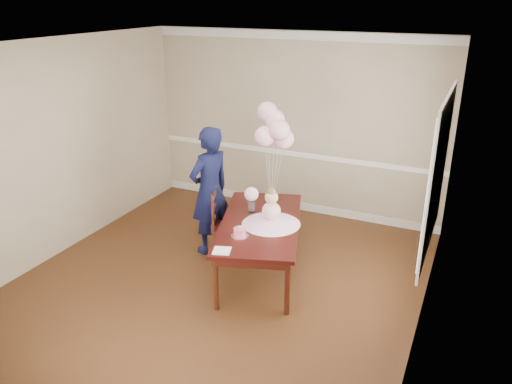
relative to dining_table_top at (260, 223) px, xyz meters
name	(u,v)px	position (x,y,z in m)	size (l,w,h in m)	color
floor	(216,285)	(-0.34, -0.50, -0.65)	(4.50, 5.00, 0.00)	#351C0D
ceiling	(207,46)	(-0.34, -0.50, 2.05)	(4.50, 5.00, 0.02)	white
wall_back	(294,125)	(-0.34, 2.00, 0.70)	(4.50, 0.02, 2.70)	tan
wall_front	(21,297)	(-0.34, -3.00, 0.70)	(4.50, 0.02, 2.70)	tan
wall_left	(54,151)	(-2.59, -0.50, 0.70)	(0.02, 5.00, 2.70)	tan
wall_right	(432,213)	(1.91, -0.50, 0.70)	(0.02, 5.00, 2.70)	tan
chair_rail_trim	(293,154)	(-0.34, 1.99, 0.25)	(4.50, 0.02, 0.07)	white
crown_molding	(296,35)	(-0.34, 1.99, 1.98)	(4.50, 0.02, 0.12)	silver
baseboard_trim	(292,204)	(-0.34, 1.99, -0.59)	(4.50, 0.02, 0.12)	silver
window_frame	(438,174)	(1.88, 0.00, 0.90)	(0.02, 1.66, 1.56)	white
window_blinds	(436,174)	(1.87, 0.00, 0.90)	(0.01, 1.50, 1.40)	white
dining_table_top	(260,223)	(0.00, 0.00, 0.00)	(0.90, 1.80, 0.05)	black
table_apron	(260,228)	(0.00, 0.00, -0.07)	(0.81, 1.71, 0.09)	black
table_leg_fl	(216,284)	(-0.11, -0.91, -0.34)	(0.06, 0.06, 0.63)	black
table_leg_fr	(287,288)	(0.62, -0.67, -0.34)	(0.06, 0.06, 0.63)	black
table_leg_bl	(239,218)	(-0.62, 0.67, -0.34)	(0.06, 0.06, 0.63)	black
table_leg_br	(295,221)	(0.11, 0.91, -0.34)	(0.06, 0.06, 0.63)	black
baby_skirt	(271,220)	(0.14, 0.00, 0.07)	(0.69, 0.69, 0.09)	#F3B3D7
baby_torso	(271,211)	(0.14, 0.00, 0.18)	(0.22, 0.22, 0.22)	pink
baby_head	(271,197)	(0.14, 0.00, 0.36)	(0.15, 0.15, 0.15)	beige
baby_hair	(271,193)	(0.14, 0.00, 0.41)	(0.11, 0.11, 0.11)	brown
cake_platter	(240,236)	(-0.05, -0.44, 0.03)	(0.20, 0.20, 0.01)	silver
birthday_cake	(240,232)	(-0.05, -0.44, 0.07)	(0.14, 0.14, 0.09)	#FA4F84
cake_flower_a	(240,227)	(-0.05, -0.44, 0.13)	(0.03, 0.03, 0.03)	white
cake_flower_b	(242,227)	(-0.03, -0.42, 0.13)	(0.03, 0.03, 0.03)	white
rose_vase_near	(251,206)	(-0.21, 0.22, 0.09)	(0.09, 0.09, 0.14)	white
roses_near	(251,194)	(-0.21, 0.22, 0.26)	(0.17, 0.17, 0.17)	silver
napkin	(222,251)	(-0.06, -0.83, 0.03)	(0.18, 0.18, 0.01)	white
balloon_weight	(271,205)	(-0.07, 0.50, 0.03)	(0.04, 0.04, 0.02)	white
balloon_a	(265,136)	(-0.15, 0.47, 0.92)	(0.25, 0.25, 0.25)	#FFB4CD
balloon_b	(280,130)	(0.03, 0.48, 1.01)	(0.25, 0.25, 0.25)	#EDA8B7
balloon_c	(275,120)	(-0.08, 0.59, 1.10)	(0.25, 0.25, 0.25)	#EBA6BD
balloon_d	(267,112)	(-0.17, 0.58, 1.19)	(0.25, 0.25, 0.25)	#D899B4
balloon_e	(284,139)	(0.04, 0.61, 0.88)	(0.25, 0.25, 0.25)	#F1AACA
balloon_ribbon_a	(268,176)	(-0.11, 0.49, 0.41)	(0.00, 0.00, 0.76)	silver
balloon_ribbon_b	(275,174)	(-0.02, 0.49, 0.46)	(0.00, 0.00, 0.85)	white
balloon_ribbon_c	(273,169)	(-0.07, 0.55, 0.50)	(0.00, 0.00, 0.94)	white
balloon_ribbon_d	(269,165)	(-0.12, 0.54, 0.55)	(0.00, 0.00, 1.03)	white
balloon_ribbon_e	(277,178)	(-0.01, 0.55, 0.39)	(0.00, 0.00, 0.71)	silver
dining_chair_seat	(230,228)	(-0.51, 0.19, -0.25)	(0.40, 0.40, 0.05)	#36130E
chair_leg_fl	(215,248)	(-0.60, -0.02, -0.46)	(0.04, 0.04, 0.39)	#381C0F
chair_leg_fr	(241,249)	(-0.30, 0.10, -0.46)	(0.04, 0.04, 0.39)	#361F0E
chair_leg_bl	(219,237)	(-0.72, 0.29, -0.46)	(0.04, 0.04, 0.39)	#3D2210
chair_leg_br	(244,237)	(-0.42, 0.40, -0.46)	(0.04, 0.04, 0.39)	#34110E
chair_back_post_l	(213,214)	(-0.62, -0.03, 0.02)	(0.04, 0.04, 0.51)	#33140E
chair_back_post_r	(216,203)	(-0.74, 0.28, 0.02)	(0.04, 0.04, 0.51)	#341A0E
chair_slat_low	(215,216)	(-0.68, 0.13, -0.09)	(0.03, 0.36, 0.05)	#3C1D10
chair_slat_mid	(215,206)	(-0.68, 0.13, 0.05)	(0.03, 0.36, 0.05)	#3E1410
chair_slat_top	(214,195)	(-0.68, 0.13, 0.20)	(0.03, 0.36, 0.05)	#32180D
woman	(210,191)	(-0.82, 0.26, 0.18)	(0.61, 0.41, 1.67)	black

